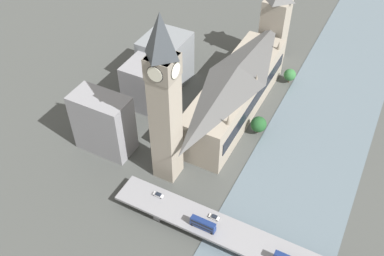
{
  "coord_description": "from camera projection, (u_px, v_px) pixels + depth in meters",
  "views": [
    {
      "loc": [
        -45.55,
        155.74,
        150.8
      ],
      "look_at": [
        18.02,
        33.33,
        20.55
      ],
      "focal_mm": 40.0,
      "sensor_mm": 36.0,
      "label": 1
    }
  ],
  "objects": [
    {
      "name": "road_bridge",
      "position": [
        267.0,
        250.0,
        163.96
      ],
      "size": [
        131.69,
        13.55,
        5.18
      ],
      "color": "slate",
      "rests_on": "ground_plane"
    },
    {
      "name": "tree_embankment_near",
      "position": [
        290.0,
        75.0,
        244.04
      ],
      "size": [
        6.89,
        6.89,
        8.82
      ],
      "color": "brown",
      "rests_on": "ground_plane"
    },
    {
      "name": "car_northbound_mid",
      "position": [
        158.0,
        195.0,
        181.0
      ],
      "size": [
        4.57,
        1.79,
        1.5
      ],
      "color": "silver",
      "rests_on": "road_bridge"
    },
    {
      "name": "river_water",
      "position": [
        312.0,
        148.0,
        208.82
      ],
      "size": [
        49.84,
        360.0,
        0.3
      ],
      "primitive_type": "cube",
      "color": "slate",
      "rests_on": "ground_plane"
    },
    {
      "name": "victoria_tower",
      "position": [
        274.0,
        26.0,
        249.01
      ],
      "size": [
        14.15,
        14.15,
        50.11
      ],
      "color": "gray",
      "rests_on": "ground_plane"
    },
    {
      "name": "city_block_center",
      "position": [
        166.0,
        60.0,
        239.49
      ],
      "size": [
        23.03,
        25.58,
        28.36
      ],
      "color": "slate",
      "rests_on": "ground_plane"
    },
    {
      "name": "car_northbound_lead",
      "position": [
        214.0,
        217.0,
        172.87
      ],
      "size": [
        4.35,
        1.86,
        1.41
      ],
      "color": "silver",
      "rests_on": "road_bridge"
    },
    {
      "name": "clock_tower",
      "position": [
        164.0,
        100.0,
        168.3
      ],
      "size": [
        11.43,
        11.43,
        81.45
      ],
      "color": "gray",
      "rests_on": "ground_plane"
    },
    {
      "name": "double_decker_bus_mid",
      "position": [
        203.0,
        224.0,
        168.18
      ],
      "size": [
        10.64,
        2.49,
        4.79
      ],
      "color": "navy",
      "rests_on": "road_bridge"
    },
    {
      "name": "tree_embankment_mid",
      "position": [
        259.0,
        124.0,
        213.46
      ],
      "size": [
        8.06,
        8.06,
        9.61
      ],
      "color": "brown",
      "rests_on": "ground_plane"
    },
    {
      "name": "city_block_east",
      "position": [
        146.0,
        83.0,
        226.63
      ],
      "size": [
        18.94,
        21.49,
        24.98
      ],
      "color": "gray",
      "rests_on": "ground_plane"
    },
    {
      "name": "parliament_hall",
      "position": [
        236.0,
        90.0,
        219.1
      ],
      "size": [
        22.39,
        88.48,
        29.41
      ],
      "color": "gray",
      "rests_on": "ground_plane"
    },
    {
      "name": "ground_plane",
      "position": [
        253.0,
        129.0,
        219.28
      ],
      "size": [
        600.0,
        600.0,
        0.0
      ],
      "primitive_type": "plane",
      "color": "#424442"
    },
    {
      "name": "city_block_west",
      "position": [
        103.0,
        123.0,
        199.5
      ],
      "size": [
        26.99,
        14.65,
        30.8
      ],
      "color": "gray",
      "rests_on": "ground_plane"
    }
  ]
}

